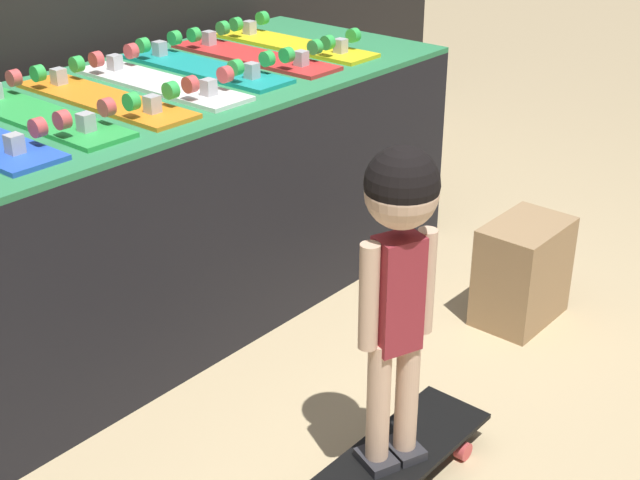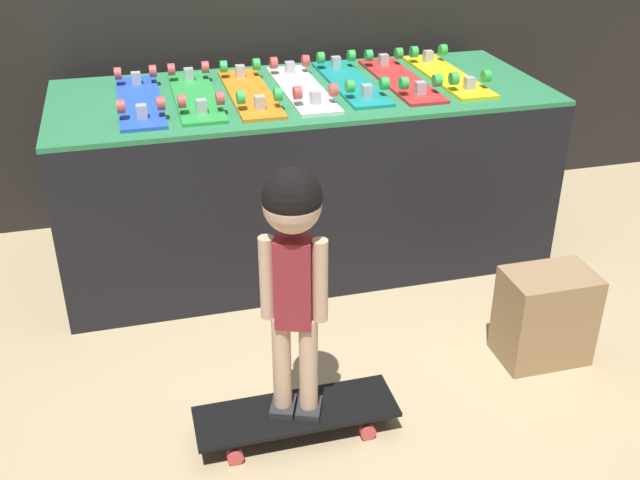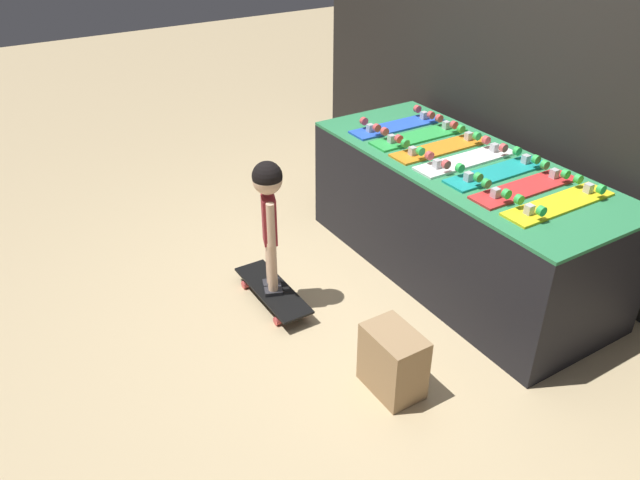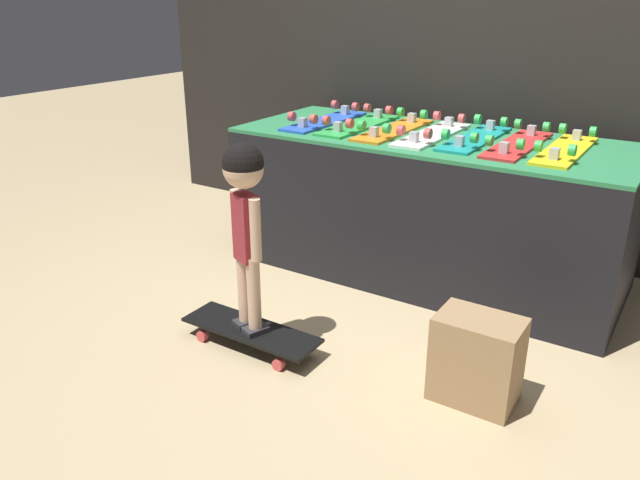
{
  "view_description": "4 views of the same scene",
  "coord_description": "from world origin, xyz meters",
  "px_view_note": "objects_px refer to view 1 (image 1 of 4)",
  "views": [
    {
      "loc": [
        -1.83,
        -1.64,
        1.61
      ],
      "look_at": [
        -0.08,
        -0.15,
        0.49
      ],
      "focal_mm": 50.0,
      "sensor_mm": 36.0,
      "label": 1
    },
    {
      "loc": [
        -0.73,
        -2.44,
        1.74
      ],
      "look_at": [
        -0.12,
        -0.17,
        0.48
      ],
      "focal_mm": 42.0,
      "sensor_mm": 36.0,
      "label": 2
    },
    {
      "loc": [
        2.51,
        -2.0,
        2.35
      ],
      "look_at": [
        -0.25,
        -0.29,
        0.38
      ],
      "focal_mm": 35.0,
      "sensor_mm": 36.0,
      "label": 3
    },
    {
      "loc": [
        1.29,
        -2.5,
        1.52
      ],
      "look_at": [
        -0.14,
        -0.29,
        0.46
      ],
      "focal_mm": 35.0,
      "sensor_mm": 36.0,
      "label": 4
    }
  ],
  "objects_px": {
    "skateboard_green_on_rack": "(39,113)",
    "skateboard_red_on_rack": "(253,54)",
    "skateboard_yellow_on_rack": "(293,42)",
    "skateboard_white_on_rack": "(160,81)",
    "child": "(399,252)",
    "skateboard_on_floor": "(390,463)",
    "storage_box": "(523,272)",
    "skateboard_teal_on_rack": "(204,65)",
    "skateboard_orange_on_rack": "(104,96)"
  },
  "relations": [
    {
      "from": "skateboard_green_on_rack",
      "to": "skateboard_red_on_rack",
      "type": "relative_size",
      "value": 1.0
    },
    {
      "from": "skateboard_green_on_rack",
      "to": "skateboard_yellow_on_rack",
      "type": "relative_size",
      "value": 1.0
    },
    {
      "from": "skateboard_white_on_rack",
      "to": "child",
      "type": "height_order",
      "value": "child"
    },
    {
      "from": "skateboard_green_on_rack",
      "to": "skateboard_on_floor",
      "type": "relative_size",
      "value": 1.06
    },
    {
      "from": "skateboard_white_on_rack",
      "to": "skateboard_red_on_rack",
      "type": "xyz_separation_m",
      "value": [
        0.45,
        0.02,
        0.0
      ]
    },
    {
      "from": "skateboard_green_on_rack",
      "to": "skateboard_white_on_rack",
      "type": "xyz_separation_m",
      "value": [
        0.45,
        -0.01,
        0.0
      ]
    },
    {
      "from": "skateboard_yellow_on_rack",
      "to": "child",
      "type": "relative_size",
      "value": 0.82
    },
    {
      "from": "child",
      "to": "storage_box",
      "type": "bearing_deg",
      "value": 30.56
    },
    {
      "from": "skateboard_teal_on_rack",
      "to": "skateboard_on_floor",
      "type": "height_order",
      "value": "skateboard_teal_on_rack"
    },
    {
      "from": "skateboard_teal_on_rack",
      "to": "skateboard_orange_on_rack",
      "type": "bearing_deg",
      "value": -175.43
    },
    {
      "from": "skateboard_teal_on_rack",
      "to": "skateboard_red_on_rack",
      "type": "xyz_separation_m",
      "value": [
        0.23,
        -0.02,
        0.0
      ]
    },
    {
      "from": "skateboard_red_on_rack",
      "to": "skateboard_orange_on_rack",
      "type": "bearing_deg",
      "value": -178.38
    },
    {
      "from": "skateboard_red_on_rack",
      "to": "skateboard_on_floor",
      "type": "distance_m",
      "value": 1.61
    },
    {
      "from": "skateboard_on_floor",
      "to": "skateboard_orange_on_rack",
      "type": "bearing_deg",
      "value": 85.7
    },
    {
      "from": "skateboard_green_on_rack",
      "to": "skateboard_white_on_rack",
      "type": "relative_size",
      "value": 1.0
    },
    {
      "from": "skateboard_orange_on_rack",
      "to": "skateboard_teal_on_rack",
      "type": "distance_m",
      "value": 0.46
    },
    {
      "from": "skateboard_white_on_rack",
      "to": "skateboard_yellow_on_rack",
      "type": "relative_size",
      "value": 1.0
    },
    {
      "from": "skateboard_white_on_rack",
      "to": "child",
      "type": "xyz_separation_m",
      "value": [
        -0.32,
        -1.2,
        -0.12
      ]
    },
    {
      "from": "skateboard_green_on_rack",
      "to": "skateboard_yellow_on_rack",
      "type": "distance_m",
      "value": 1.14
    },
    {
      "from": "skateboard_teal_on_rack",
      "to": "child",
      "type": "xyz_separation_m",
      "value": [
        -0.54,
        -1.23,
        -0.12
      ]
    },
    {
      "from": "skateboard_white_on_rack",
      "to": "skateboard_green_on_rack",
      "type": "bearing_deg",
      "value": 179.0
    },
    {
      "from": "skateboard_yellow_on_rack",
      "to": "skateboard_on_floor",
      "type": "bearing_deg",
      "value": -129.27
    },
    {
      "from": "skateboard_on_floor",
      "to": "child",
      "type": "distance_m",
      "value": 0.62
    },
    {
      "from": "skateboard_yellow_on_rack",
      "to": "skateboard_on_floor",
      "type": "distance_m",
      "value": 1.74
    },
    {
      "from": "skateboard_orange_on_rack",
      "to": "child",
      "type": "bearing_deg",
      "value": -94.3
    },
    {
      "from": "child",
      "to": "skateboard_teal_on_rack",
      "type": "bearing_deg",
      "value": 86.99
    },
    {
      "from": "skateboard_orange_on_rack",
      "to": "skateboard_yellow_on_rack",
      "type": "xyz_separation_m",
      "value": [
        0.91,
        0.03,
        0.0
      ]
    },
    {
      "from": "skateboard_green_on_rack",
      "to": "skateboard_teal_on_rack",
      "type": "relative_size",
      "value": 1.0
    },
    {
      "from": "skateboard_on_floor",
      "to": "skateboard_green_on_rack",
      "type": "bearing_deg",
      "value": 96.52
    },
    {
      "from": "skateboard_teal_on_rack",
      "to": "child",
      "type": "relative_size",
      "value": 0.82
    },
    {
      "from": "skateboard_on_floor",
      "to": "storage_box",
      "type": "relative_size",
      "value": 1.85
    },
    {
      "from": "storage_box",
      "to": "skateboard_teal_on_rack",
      "type": "bearing_deg",
      "value": 112.79
    },
    {
      "from": "skateboard_green_on_rack",
      "to": "skateboard_teal_on_rack",
      "type": "bearing_deg",
      "value": 2.19
    },
    {
      "from": "skateboard_yellow_on_rack",
      "to": "skateboard_on_floor",
      "type": "height_order",
      "value": "skateboard_yellow_on_rack"
    },
    {
      "from": "skateboard_red_on_rack",
      "to": "child",
      "type": "relative_size",
      "value": 0.82
    },
    {
      "from": "storage_box",
      "to": "child",
      "type": "bearing_deg",
      "value": -170.3
    },
    {
      "from": "skateboard_white_on_rack",
      "to": "skateboard_teal_on_rack",
      "type": "height_order",
      "value": "same"
    },
    {
      "from": "skateboard_orange_on_rack",
      "to": "skateboard_on_floor",
      "type": "xyz_separation_m",
      "value": [
        -0.09,
        -1.19,
        -0.73
      ]
    },
    {
      "from": "storage_box",
      "to": "skateboard_yellow_on_rack",
      "type": "bearing_deg",
      "value": 89.51
    },
    {
      "from": "skateboard_teal_on_rack",
      "to": "skateboard_red_on_rack",
      "type": "bearing_deg",
      "value": -4.29
    },
    {
      "from": "skateboard_white_on_rack",
      "to": "child",
      "type": "distance_m",
      "value": 1.24
    },
    {
      "from": "skateboard_green_on_rack",
      "to": "skateboard_white_on_rack",
      "type": "distance_m",
      "value": 0.45
    },
    {
      "from": "skateboard_yellow_on_rack",
      "to": "storage_box",
      "type": "height_order",
      "value": "skateboard_yellow_on_rack"
    },
    {
      "from": "skateboard_orange_on_rack",
      "to": "skateboard_white_on_rack",
      "type": "xyz_separation_m",
      "value": [
        0.23,
        0.0,
        0.0
      ]
    },
    {
      "from": "skateboard_orange_on_rack",
      "to": "storage_box",
      "type": "distance_m",
      "value": 1.5
    },
    {
      "from": "skateboard_white_on_rack",
      "to": "storage_box",
      "type": "distance_m",
      "value": 1.38
    },
    {
      "from": "skateboard_red_on_rack",
      "to": "skateboard_on_floor",
      "type": "xyz_separation_m",
      "value": [
        -0.77,
        -1.21,
        -0.73
      ]
    },
    {
      "from": "skateboard_red_on_rack",
      "to": "storage_box",
      "type": "bearing_deg",
      "value": -78.19
    },
    {
      "from": "skateboard_teal_on_rack",
      "to": "skateboard_red_on_rack",
      "type": "relative_size",
      "value": 1.0
    },
    {
      "from": "storage_box",
      "to": "skateboard_red_on_rack",
      "type": "bearing_deg",
      "value": 101.81
    }
  ]
}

